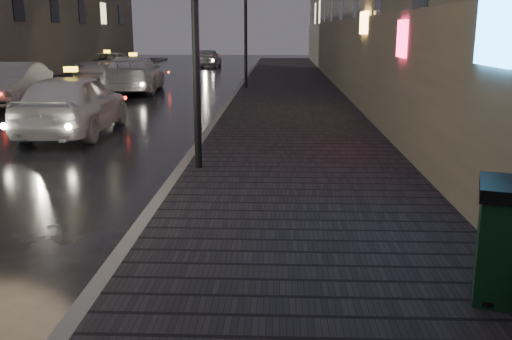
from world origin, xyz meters
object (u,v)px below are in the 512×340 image
Objects in this scene: taxi_near at (73,103)px; car_far at (208,58)px; taxi_mid at (134,74)px; car_left_mid at (12,84)px; taxi_far at (108,66)px; lamp_far at (246,14)px.

taxi_near is 1.21× the size of car_far.
taxi_mid reaches higher than car_far.
car_left_mid is 12.13m from taxi_far.
taxi_far is at bearing 67.67° from car_far.
taxi_mid is (-1.02, 10.68, -0.03)m from taxi_near.
car_left_mid is (-8.46, -5.79, -2.70)m from lamp_far.
car_left_mid reaches higher than car_far.
taxi_far is at bearing -70.23° from taxi_mid.
lamp_far reaches higher than car_far.
taxi_mid is at bearing 50.30° from car_left_mid.
taxi_mid reaches higher than car_left_mid.
taxi_near is 28.32m from car_far.
car_left_mid is 0.86× the size of taxi_mid.
car_left_mid is at bearing -84.30° from taxi_far.
lamp_far reaches higher than taxi_far.
car_far is at bearing -99.09° from taxi_mid.
taxi_mid is 1.05× the size of taxi_far.
taxi_near reaches higher than taxi_far.
car_left_mid is 22.98m from car_far.
lamp_far is at bearing -110.44° from taxi_near.
lamp_far is at bearing 104.47° from car_far.
taxi_near is (-4.03, -11.61, -2.65)m from lamp_far.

